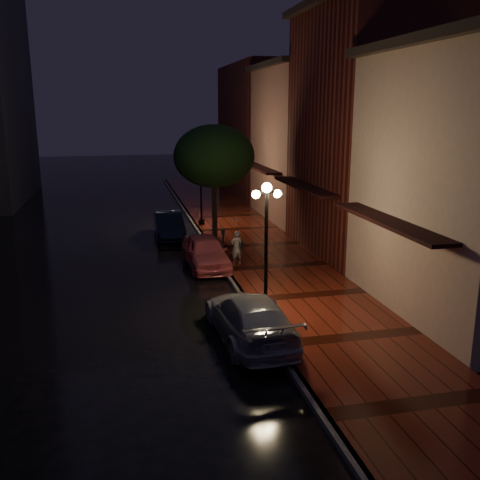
{
  "coord_description": "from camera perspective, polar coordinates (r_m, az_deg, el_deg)",
  "views": [
    {
      "loc": [
        -4.13,
        -21.07,
        6.73
      ],
      "look_at": [
        0.6,
        -0.05,
        1.4
      ],
      "focal_mm": 40.0,
      "sensor_mm": 36.0,
      "label": 1
    }
  ],
  "objects": [
    {
      "name": "street_tree",
      "position": [
        27.59,
        -2.77,
        8.71
      ],
      "size": [
        4.16,
        4.16,
        5.8
      ],
      "color": "black",
      "rests_on": "sidewalk"
    },
    {
      "name": "ground",
      "position": [
        22.5,
        -1.52,
        -3.51
      ],
      "size": [
        120.0,
        120.0,
        0.0
      ],
      "primitive_type": "plane",
      "color": "black",
      "rests_on": "ground"
    },
    {
      "name": "curb",
      "position": [
        22.48,
        -1.52,
        -3.33
      ],
      "size": [
        0.25,
        60.0,
        0.15
      ],
      "primitive_type": "cube",
      "color": "#595451",
      "rests_on": "ground"
    },
    {
      "name": "storefront_mid",
      "position": [
        25.65,
        13.3,
        10.78
      ],
      "size": [
        5.0,
        8.0,
        11.0
      ],
      "primitive_type": "cube",
      "color": "#511914",
      "rests_on": "ground"
    },
    {
      "name": "parking_meter",
      "position": [
        23.53,
        -1.82,
        -0.16
      ],
      "size": [
        0.16,
        0.14,
        1.43
      ],
      "rotation": [
        0.0,
        0.0,
        0.41
      ],
      "color": "black",
      "rests_on": "sidewalk"
    },
    {
      "name": "pink_car",
      "position": [
        23.09,
        -3.69,
        -1.26
      ],
      "size": [
        1.83,
        4.2,
        1.41
      ],
      "primitive_type": "imported",
      "rotation": [
        0.0,
        0.0,
        0.04
      ],
      "color": "#D1565F",
      "rests_on": "ground"
    },
    {
      "name": "storefront_near",
      "position": [
        18.9,
        23.65,
        5.19
      ],
      "size": [
        5.0,
        8.0,
        8.5
      ],
      "primitive_type": "cube",
      "color": "gray",
      "rests_on": "ground"
    },
    {
      "name": "streetlamp_far",
      "position": [
        30.68,
        -4.19,
        6.12
      ],
      "size": [
        0.96,
        0.36,
        4.31
      ],
      "color": "black",
      "rests_on": "sidewalk"
    },
    {
      "name": "woman_with_umbrella",
      "position": [
        22.84,
        -0.38,
        0.71
      ],
      "size": [
        0.86,
        0.88,
        2.08
      ],
      "rotation": [
        0.0,
        0.0,
        3.32
      ],
      "color": "silver",
      "rests_on": "sidewalk"
    },
    {
      "name": "streetlamp_near",
      "position": [
        17.19,
        2.81,
        -0.02
      ],
      "size": [
        0.96,
        0.36,
        4.31
      ],
      "color": "black",
      "rests_on": "sidewalk"
    },
    {
      "name": "storefront_far",
      "position": [
        33.08,
        7.12,
        9.92
      ],
      "size": [
        5.0,
        8.0,
        9.0
      ],
      "primitive_type": "cube",
      "color": "#8C5951",
      "rests_on": "ground"
    },
    {
      "name": "silver_car",
      "position": [
        15.97,
        1.06,
        -8.3
      ],
      "size": [
        2.19,
        4.9,
        1.4
      ],
      "primitive_type": "imported",
      "rotation": [
        0.0,
        0.0,
        3.19
      ],
      "color": "#9A9AA1",
      "rests_on": "ground"
    },
    {
      "name": "sidewalk",
      "position": [
        23.0,
        3.99,
        -2.96
      ],
      "size": [
        4.5,
        60.0,
        0.15
      ],
      "primitive_type": "cube",
      "color": "#4D180D",
      "rests_on": "ground"
    },
    {
      "name": "storefront_extra",
      "position": [
        42.59,
        2.53,
        11.55
      ],
      "size": [
        5.0,
        12.0,
        10.0
      ],
      "primitive_type": "cube",
      "color": "#511914",
      "rests_on": "ground"
    },
    {
      "name": "navy_car",
      "position": [
        28.68,
        -7.6,
        1.61
      ],
      "size": [
        1.51,
        4.21,
        1.38
      ],
      "primitive_type": "imported",
      "rotation": [
        0.0,
        0.0,
        -0.01
      ],
      "color": "black",
      "rests_on": "ground"
    }
  ]
}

